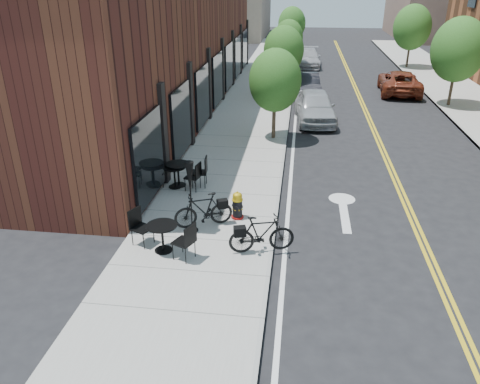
{
  "coord_description": "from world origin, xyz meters",
  "views": [
    {
      "loc": [
        0.48,
        -10.69,
        6.56
      ],
      "look_at": [
        -1.07,
        1.24,
        1.0
      ],
      "focal_mm": 35.0,
      "sensor_mm": 36.0,
      "label": 1
    }
  ],
  "objects_px": {
    "bistro_set_a": "(162,234)",
    "parked_car_c": "(308,58)",
    "bistro_set_b": "(178,171)",
    "patio_umbrella": "(190,182)",
    "bistro_set_c": "(174,174)",
    "fire_hydrant": "(237,205)",
    "parked_car_far": "(399,82)",
    "bicycle_right": "(262,234)",
    "bicycle_left": "(203,210)",
    "parked_car_a": "(315,106)",
    "parked_car_b": "(306,85)"
  },
  "relations": [
    {
      "from": "fire_hydrant",
      "to": "parked_car_b",
      "type": "relative_size",
      "value": 0.21
    },
    {
      "from": "bicycle_left",
      "to": "patio_umbrella",
      "type": "xyz_separation_m",
      "value": [
        -0.27,
        -0.32,
        0.97
      ]
    },
    {
      "from": "bistro_set_a",
      "to": "bistro_set_b",
      "type": "bearing_deg",
      "value": 122.15
    },
    {
      "from": "fire_hydrant",
      "to": "parked_car_far",
      "type": "bearing_deg",
      "value": 84.89
    },
    {
      "from": "bicycle_right",
      "to": "bicycle_left",
      "type": "bearing_deg",
      "value": 40.86
    },
    {
      "from": "fire_hydrant",
      "to": "bistro_set_a",
      "type": "height_order",
      "value": "bistro_set_a"
    },
    {
      "from": "patio_umbrella",
      "to": "parked_car_far",
      "type": "relative_size",
      "value": 0.41
    },
    {
      "from": "parked_car_a",
      "to": "parked_car_far",
      "type": "distance_m",
      "value": 8.64
    },
    {
      "from": "parked_car_c",
      "to": "parked_car_far",
      "type": "relative_size",
      "value": 0.95
    },
    {
      "from": "bistro_set_a",
      "to": "bistro_set_b",
      "type": "distance_m",
      "value": 4.15
    },
    {
      "from": "bistro_set_b",
      "to": "bistro_set_c",
      "type": "relative_size",
      "value": 1.07
    },
    {
      "from": "bistro_set_b",
      "to": "patio_umbrella",
      "type": "bearing_deg",
      "value": -74.05
    },
    {
      "from": "bicycle_left",
      "to": "parked_car_far",
      "type": "distance_m",
      "value": 20.19
    },
    {
      "from": "patio_umbrella",
      "to": "bicycle_right",
      "type": "bearing_deg",
      "value": -22.25
    },
    {
      "from": "fire_hydrant",
      "to": "bicycle_left",
      "type": "height_order",
      "value": "bicycle_left"
    },
    {
      "from": "fire_hydrant",
      "to": "patio_umbrella",
      "type": "xyz_separation_m",
      "value": [
        -1.14,
        -0.93,
        1.07
      ]
    },
    {
      "from": "bistro_set_a",
      "to": "parked_car_a",
      "type": "bearing_deg",
      "value": 96.1
    },
    {
      "from": "bistro_set_a",
      "to": "parked_car_c",
      "type": "height_order",
      "value": "parked_car_c"
    },
    {
      "from": "fire_hydrant",
      "to": "bistro_set_c",
      "type": "bearing_deg",
      "value": 159.34
    },
    {
      "from": "parked_car_b",
      "to": "parked_car_far",
      "type": "distance_m",
      "value": 5.85
    },
    {
      "from": "parked_car_a",
      "to": "parked_car_b",
      "type": "xyz_separation_m",
      "value": [
        -0.43,
        5.35,
        -0.09
      ]
    },
    {
      "from": "bicycle_left",
      "to": "bistro_set_b",
      "type": "distance_m",
      "value": 3.0
    },
    {
      "from": "bistro_set_c",
      "to": "parked_car_a",
      "type": "bearing_deg",
      "value": 73.27
    },
    {
      "from": "fire_hydrant",
      "to": "parked_car_c",
      "type": "bearing_deg",
      "value": 103.61
    },
    {
      "from": "bicycle_left",
      "to": "parked_car_c",
      "type": "distance_m",
      "value": 27.16
    },
    {
      "from": "bicycle_left",
      "to": "bistro_set_c",
      "type": "bearing_deg",
      "value": -172.87
    },
    {
      "from": "bicycle_right",
      "to": "bistro_set_a",
      "type": "xyz_separation_m",
      "value": [
        -2.51,
        -0.3,
        -0.02
      ]
    },
    {
      "from": "bistro_set_a",
      "to": "parked_car_b",
      "type": "relative_size",
      "value": 0.45
    },
    {
      "from": "patio_umbrella",
      "to": "parked_car_c",
      "type": "distance_m",
      "value": 27.53
    },
    {
      "from": "patio_umbrella",
      "to": "parked_car_far",
      "type": "height_order",
      "value": "patio_umbrella"
    },
    {
      "from": "bistro_set_b",
      "to": "parked_car_far",
      "type": "xyz_separation_m",
      "value": [
        9.88,
        15.67,
        0.05
      ]
    },
    {
      "from": "parked_car_a",
      "to": "parked_car_b",
      "type": "relative_size",
      "value": 1.1
    },
    {
      "from": "bistro_set_b",
      "to": "parked_car_a",
      "type": "distance_m",
      "value": 9.94
    },
    {
      "from": "parked_car_far",
      "to": "parked_car_c",
      "type": "bearing_deg",
      "value": -53.71
    },
    {
      "from": "fire_hydrant",
      "to": "bicycle_left",
      "type": "bearing_deg",
      "value": -127.01
    },
    {
      "from": "bistro_set_b",
      "to": "bistro_set_c",
      "type": "xyz_separation_m",
      "value": [
        -0.09,
        -0.15,
        -0.04
      ]
    },
    {
      "from": "bistro_set_c",
      "to": "parked_car_far",
      "type": "relative_size",
      "value": 0.36
    },
    {
      "from": "bistro_set_b",
      "to": "bistro_set_c",
      "type": "height_order",
      "value": "bistro_set_b"
    },
    {
      "from": "bistro_set_a",
      "to": "parked_car_b",
      "type": "distance_m",
      "value": 18.58
    },
    {
      "from": "bicycle_right",
      "to": "bistro_set_c",
      "type": "distance_m",
      "value": 4.88
    },
    {
      "from": "bicycle_left",
      "to": "bicycle_right",
      "type": "bearing_deg",
      "value": 33.1
    },
    {
      "from": "bistro_set_c",
      "to": "parked_car_a",
      "type": "relative_size",
      "value": 0.4
    },
    {
      "from": "bicycle_left",
      "to": "parked_car_b",
      "type": "distance_m",
      "value": 17.03
    },
    {
      "from": "bistro_set_c",
      "to": "patio_umbrella",
      "type": "height_order",
      "value": "patio_umbrella"
    },
    {
      "from": "bistro_set_b",
      "to": "parked_car_c",
      "type": "height_order",
      "value": "parked_car_c"
    },
    {
      "from": "bistro_set_c",
      "to": "parked_car_far",
      "type": "bearing_deg",
      "value": 69.05
    },
    {
      "from": "bicycle_left",
      "to": "parked_car_a",
      "type": "height_order",
      "value": "parked_car_a"
    },
    {
      "from": "parked_car_a",
      "to": "parked_car_c",
      "type": "bearing_deg",
      "value": 85.99
    },
    {
      "from": "patio_umbrella",
      "to": "parked_car_c",
      "type": "bearing_deg",
      "value": 83.27
    },
    {
      "from": "parked_car_a",
      "to": "parked_car_far",
      "type": "relative_size",
      "value": 0.9
    }
  ]
}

